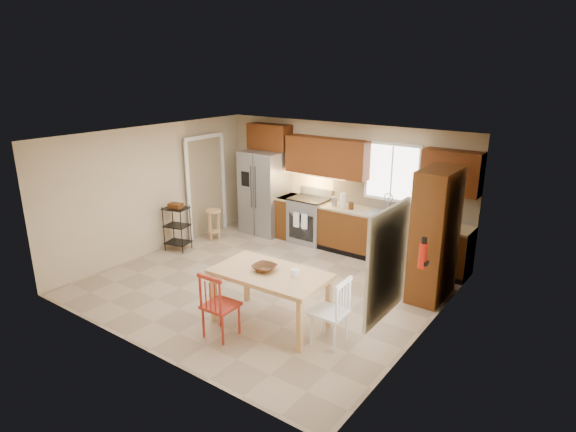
% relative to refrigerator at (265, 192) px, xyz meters
% --- Properties ---
extents(floor, '(5.50, 5.50, 0.00)m').
position_rel_refrigerator_xyz_m(floor, '(1.70, -2.12, -0.91)').
color(floor, tan).
rests_on(floor, ground).
extents(ceiling, '(5.50, 5.00, 0.02)m').
position_rel_refrigerator_xyz_m(ceiling, '(1.70, -2.12, 1.59)').
color(ceiling, silver).
rests_on(ceiling, ground).
extents(wall_back, '(5.50, 0.02, 2.50)m').
position_rel_refrigerator_xyz_m(wall_back, '(1.70, 0.38, 0.34)').
color(wall_back, '#CCB793').
rests_on(wall_back, ground).
extents(wall_front, '(5.50, 0.02, 2.50)m').
position_rel_refrigerator_xyz_m(wall_front, '(1.70, -4.62, 0.34)').
color(wall_front, '#CCB793').
rests_on(wall_front, ground).
extents(wall_left, '(0.02, 5.00, 2.50)m').
position_rel_refrigerator_xyz_m(wall_left, '(-1.05, -2.12, 0.34)').
color(wall_left, '#CCB793').
rests_on(wall_left, ground).
extents(wall_right, '(0.02, 5.00, 2.50)m').
position_rel_refrigerator_xyz_m(wall_right, '(4.45, -2.12, 0.34)').
color(wall_right, '#CCB793').
rests_on(wall_right, ground).
extents(refrigerator, '(0.92, 0.75, 1.82)m').
position_rel_refrigerator_xyz_m(refrigerator, '(0.00, 0.00, 0.00)').
color(refrigerator, gray).
rests_on(refrigerator, floor).
extents(range_stove, '(0.76, 0.63, 0.92)m').
position_rel_refrigerator_xyz_m(range_stove, '(1.15, 0.06, -0.45)').
color(range_stove, gray).
rests_on(range_stove, floor).
extents(base_cabinet_narrow, '(0.30, 0.60, 0.90)m').
position_rel_refrigerator_xyz_m(base_cabinet_narrow, '(0.60, 0.08, -0.46)').
color(base_cabinet_narrow, '#592E10').
rests_on(base_cabinet_narrow, floor).
extents(base_cabinet_run, '(2.92, 0.60, 0.90)m').
position_rel_refrigerator_xyz_m(base_cabinet_run, '(2.99, 0.08, -0.46)').
color(base_cabinet_run, '#592E10').
rests_on(base_cabinet_run, floor).
extents(dishwasher, '(0.60, 0.02, 0.78)m').
position_rel_refrigerator_xyz_m(dishwasher, '(3.55, -0.22, -0.46)').
color(dishwasher, black).
rests_on(dishwasher, floor).
extents(backsplash, '(2.92, 0.03, 0.55)m').
position_rel_refrigerator_xyz_m(backsplash, '(2.99, 0.36, 0.27)').
color(backsplash, '#C4B393').
rests_on(backsplash, wall_back).
extents(upper_over_fridge, '(1.00, 0.35, 0.55)m').
position_rel_refrigerator_xyz_m(upper_over_fridge, '(0.00, 0.20, 1.19)').
color(upper_over_fridge, '#622E10').
rests_on(upper_over_fridge, wall_back).
extents(upper_left_block, '(1.80, 0.35, 0.75)m').
position_rel_refrigerator_xyz_m(upper_left_block, '(1.45, 0.20, 0.92)').
color(upper_left_block, '#622E10').
rests_on(upper_left_block, wall_back).
extents(upper_right_block, '(1.00, 0.35, 0.75)m').
position_rel_refrigerator_xyz_m(upper_right_block, '(3.95, 0.20, 0.92)').
color(upper_right_block, '#622E10').
rests_on(upper_right_block, wall_back).
extents(window_back, '(1.12, 0.04, 1.12)m').
position_rel_refrigerator_xyz_m(window_back, '(2.80, 0.35, 0.74)').
color(window_back, white).
rests_on(window_back, wall_back).
extents(sink, '(0.62, 0.46, 0.16)m').
position_rel_refrigerator_xyz_m(sink, '(2.80, 0.08, -0.05)').
color(sink, gray).
rests_on(sink, base_cabinet_run).
extents(undercab_glow, '(1.60, 0.30, 0.01)m').
position_rel_refrigerator_xyz_m(undercab_glow, '(1.15, 0.17, 0.52)').
color(undercab_glow, '#FFBF66').
rests_on(undercab_glow, wall_back).
extents(soap_bottle, '(0.09, 0.09, 0.19)m').
position_rel_refrigerator_xyz_m(soap_bottle, '(3.18, -0.02, 0.09)').
color(soap_bottle, red).
rests_on(soap_bottle, base_cabinet_run).
extents(paper_towel, '(0.12, 0.12, 0.28)m').
position_rel_refrigerator_xyz_m(paper_towel, '(1.95, 0.03, 0.13)').
color(paper_towel, white).
rests_on(paper_towel, base_cabinet_run).
extents(canister_steel, '(0.11, 0.11, 0.18)m').
position_rel_refrigerator_xyz_m(canister_steel, '(1.75, 0.03, 0.08)').
color(canister_steel, gray).
rests_on(canister_steel, base_cabinet_run).
extents(canister_wood, '(0.10, 0.10, 0.14)m').
position_rel_refrigerator_xyz_m(canister_wood, '(2.15, -0.00, 0.06)').
color(canister_wood, '#502815').
rests_on(canister_wood, base_cabinet_run).
extents(pantry, '(0.50, 0.95, 2.10)m').
position_rel_refrigerator_xyz_m(pantry, '(4.13, -0.93, 0.14)').
color(pantry, '#592E10').
rests_on(pantry, floor).
extents(fire_extinguisher, '(0.12, 0.12, 0.36)m').
position_rel_refrigerator_xyz_m(fire_extinguisher, '(4.33, -1.98, 0.19)').
color(fire_extinguisher, red).
rests_on(fire_extinguisher, wall_right).
extents(window_right, '(0.04, 1.02, 1.32)m').
position_rel_refrigerator_xyz_m(window_right, '(4.38, -3.27, 0.54)').
color(window_right, white).
rests_on(window_right, wall_right).
extents(doorway, '(0.04, 0.95, 2.10)m').
position_rel_refrigerator_xyz_m(doorway, '(-0.97, -0.82, 0.14)').
color(doorway, '#8C7A59').
rests_on(doorway, wall_left).
extents(dining_table, '(1.66, 0.97, 0.79)m').
position_rel_refrigerator_xyz_m(dining_table, '(2.58, -3.11, -0.51)').
color(dining_table, tan).
rests_on(dining_table, floor).
extents(chair_red, '(0.46, 0.46, 0.96)m').
position_rel_refrigerator_xyz_m(chair_red, '(2.23, -3.76, -0.43)').
color(chair_red, maroon).
rests_on(chair_red, floor).
extents(chair_white, '(0.46, 0.46, 0.96)m').
position_rel_refrigerator_xyz_m(chair_white, '(3.53, -3.06, -0.43)').
color(chair_white, white).
rests_on(chair_white, floor).
extents(table_bowl, '(0.34, 0.34, 0.08)m').
position_rel_refrigerator_xyz_m(table_bowl, '(2.47, -3.11, -0.11)').
color(table_bowl, '#502815').
rests_on(table_bowl, dining_table).
extents(table_jar, '(0.13, 0.13, 0.14)m').
position_rel_refrigerator_xyz_m(table_jar, '(2.93, -3.01, -0.08)').
color(table_jar, white).
rests_on(table_jar, dining_table).
extents(bar_stool, '(0.39, 0.39, 0.67)m').
position_rel_refrigerator_xyz_m(bar_stool, '(-0.54, -1.06, -0.58)').
color(bar_stool, tan).
rests_on(bar_stool, floor).
extents(utility_cart, '(0.53, 0.46, 0.92)m').
position_rel_refrigerator_xyz_m(utility_cart, '(-0.74, -1.89, -0.45)').
color(utility_cart, black).
rests_on(utility_cart, floor).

